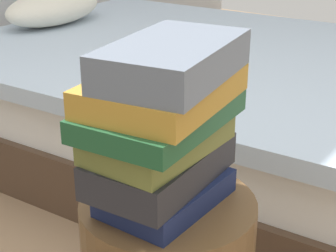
{
  "coord_description": "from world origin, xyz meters",
  "views": [
    {
      "loc": [
        -0.71,
        -0.51,
        1.05
      ],
      "look_at": [
        0.0,
        0.0,
        0.68
      ],
      "focal_mm": 58.9,
      "sensor_mm": 36.0,
      "label": 1
    }
  ],
  "objects_px": {
    "book_navy": "(164,192)",
    "book_charcoal": "(161,165)",
    "book_olive": "(159,137)",
    "bed": "(193,98)",
    "book_ochre": "(163,90)",
    "book_forest": "(160,115)",
    "book_slate": "(172,60)"
  },
  "relations": [
    {
      "from": "book_navy",
      "to": "book_slate",
      "type": "xyz_separation_m",
      "value": [
        0.0,
        -0.02,
        0.25
      ]
    },
    {
      "from": "book_slate",
      "to": "book_ochre",
      "type": "bearing_deg",
      "value": 90.08
    },
    {
      "from": "book_forest",
      "to": "book_slate",
      "type": "height_order",
      "value": "book_slate"
    },
    {
      "from": "book_forest",
      "to": "book_slate",
      "type": "distance_m",
      "value": 0.1
    },
    {
      "from": "book_charcoal",
      "to": "book_olive",
      "type": "relative_size",
      "value": 1.06
    },
    {
      "from": "book_navy",
      "to": "book_forest",
      "type": "relative_size",
      "value": 0.8
    },
    {
      "from": "book_olive",
      "to": "book_ochre",
      "type": "bearing_deg",
      "value": -42.19
    },
    {
      "from": "bed",
      "to": "book_ochre",
      "type": "bearing_deg",
      "value": -151.76
    },
    {
      "from": "bed",
      "to": "book_forest",
      "type": "bearing_deg",
      "value": -151.95
    },
    {
      "from": "bed",
      "to": "book_slate",
      "type": "height_order",
      "value": "book_slate"
    },
    {
      "from": "book_olive",
      "to": "book_forest",
      "type": "bearing_deg",
      "value": -101.46
    },
    {
      "from": "book_navy",
      "to": "bed",
      "type": "bearing_deg",
      "value": 31.09
    },
    {
      "from": "book_navy",
      "to": "book_forest",
      "type": "xyz_separation_m",
      "value": [
        -0.01,
        0.0,
        0.15
      ]
    },
    {
      "from": "book_navy",
      "to": "book_slate",
      "type": "bearing_deg",
      "value": -77.37
    },
    {
      "from": "bed",
      "to": "book_olive",
      "type": "xyz_separation_m",
      "value": [
        -1.18,
        -0.7,
        0.43
      ]
    },
    {
      "from": "bed",
      "to": "book_ochre",
      "type": "relative_size",
      "value": 7.38
    },
    {
      "from": "book_olive",
      "to": "book_ochre",
      "type": "height_order",
      "value": "book_ochre"
    },
    {
      "from": "book_slate",
      "to": "book_charcoal",
      "type": "bearing_deg",
      "value": 92.38
    },
    {
      "from": "book_navy",
      "to": "book_charcoal",
      "type": "xyz_separation_m",
      "value": [
        -0.0,
        0.01,
        0.05
      ]
    },
    {
      "from": "book_olive",
      "to": "bed",
      "type": "bearing_deg",
      "value": 29.92
    },
    {
      "from": "book_navy",
      "to": "book_charcoal",
      "type": "relative_size",
      "value": 0.85
    },
    {
      "from": "bed",
      "to": "book_olive",
      "type": "bearing_deg",
      "value": -152.07
    },
    {
      "from": "book_olive",
      "to": "book_forest",
      "type": "distance_m",
      "value": 0.04
    },
    {
      "from": "bed",
      "to": "book_olive",
      "type": "height_order",
      "value": "book_olive"
    },
    {
      "from": "book_navy",
      "to": "book_charcoal",
      "type": "bearing_deg",
      "value": 100.87
    },
    {
      "from": "bed",
      "to": "book_olive",
      "type": "relative_size",
      "value": 8.07
    },
    {
      "from": "book_ochre",
      "to": "book_navy",
      "type": "bearing_deg",
      "value": -114.31
    },
    {
      "from": "book_olive",
      "to": "book_slate",
      "type": "height_order",
      "value": "book_slate"
    },
    {
      "from": "bed",
      "to": "book_charcoal",
      "type": "distance_m",
      "value": 1.42
    },
    {
      "from": "book_forest",
      "to": "bed",
      "type": "bearing_deg",
      "value": 25.91
    },
    {
      "from": "book_navy",
      "to": "book_olive",
      "type": "relative_size",
      "value": 0.9
    },
    {
      "from": "bed",
      "to": "book_ochre",
      "type": "distance_m",
      "value": 1.46
    }
  ]
}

